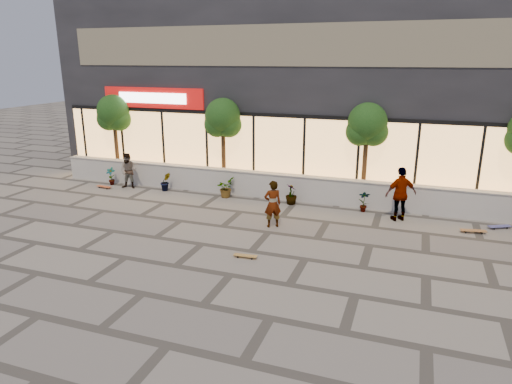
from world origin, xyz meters
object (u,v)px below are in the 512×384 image
(skateboard_right_near, at_px, (473,231))
(skater_center, at_px, (273,204))
(tree_west, at_px, (114,115))
(skateboard_right_far, at_px, (499,226))
(tree_mideast, at_px, (367,127))
(skateboard_center, at_px, (245,256))
(skateboard_left, at_px, (104,187))
(skater_right_near, at_px, (401,194))
(skater_left, at_px, (129,171))
(tree_midwest, at_px, (223,120))

(skateboard_right_near, bearing_deg, skater_center, -176.47)
(tree_west, relative_size, skateboard_right_far, 4.95)
(tree_mideast, relative_size, skateboard_right_far, 4.95)
(skateboard_center, bearing_deg, skateboard_right_far, 30.10)
(tree_west, distance_m, skateboard_left, 3.48)
(skater_right_near, bearing_deg, tree_west, -37.68)
(tree_mideast, xyz_separation_m, skateboard_right_far, (4.74, -1.50, -2.91))
(skater_left, height_order, skateboard_center, skater_left)
(tree_west, bearing_deg, tree_mideast, 0.00)
(tree_mideast, xyz_separation_m, skater_left, (-9.90, -1.45, -2.21))
(tree_midwest, distance_m, skateboard_right_near, 10.52)
(skater_right_near, height_order, skateboard_right_near, skater_right_near)
(tree_midwest, distance_m, skateboard_right_far, 11.22)
(tree_midwest, bearing_deg, skater_center, -48.25)
(tree_west, height_order, skateboard_right_far, tree_west)
(skater_center, distance_m, skateboard_left, 8.71)
(skateboard_center, bearing_deg, tree_west, 139.08)
(tree_west, bearing_deg, skater_right_near, -7.80)
(skater_center, distance_m, skateboard_center, 2.77)
(tree_mideast, bearing_deg, skateboard_right_far, -17.58)
(skater_right_near, xyz_separation_m, skateboard_left, (-12.45, -0.06, -0.89))
(tree_mideast, height_order, skater_right_near, tree_mideast)
(skater_right_near, xyz_separation_m, skateboard_right_near, (2.38, -0.46, -0.88))
(skateboard_center, distance_m, skateboard_right_near, 7.70)
(skater_right_near, bearing_deg, skater_center, -2.24)
(tree_mideast, distance_m, skater_left, 10.24)
(tree_mideast, bearing_deg, skateboard_right_near, -30.05)
(skater_center, xyz_separation_m, skateboard_right_near, (6.40, 1.65, -0.73))
(skateboard_right_near, bearing_deg, skater_right_near, 158.19)
(tree_west, distance_m, skateboard_right_far, 16.56)
(tree_mideast, distance_m, skateboard_right_near, 5.33)
(tree_west, relative_size, tree_midwest, 1.00)
(tree_mideast, bearing_deg, skateboard_left, -170.50)
(tree_west, height_order, skater_left, tree_west)
(skater_center, height_order, skater_right_near, skater_right_near)
(tree_mideast, bearing_deg, skater_center, -123.12)
(skater_right_near, height_order, skateboard_left, skater_right_near)
(tree_mideast, relative_size, skateboard_left, 5.10)
(skater_right_near, bearing_deg, skater_left, -31.53)
(tree_mideast, xyz_separation_m, skater_right_near, (1.49, -1.78, -2.02))
(skater_left, relative_size, skateboard_left, 2.03)
(tree_midwest, bearing_deg, skateboard_right_near, -12.77)
(skater_right_near, distance_m, skateboard_center, 6.29)
(skateboard_left, relative_size, skateboard_right_far, 0.97)
(tree_midwest, bearing_deg, tree_mideast, 0.00)
(tree_mideast, bearing_deg, skateboard_center, -110.90)
(skater_right_near, distance_m, skateboard_right_far, 3.38)
(skater_left, xyz_separation_m, skateboard_center, (7.39, -5.11, -0.71))
(skateboard_right_far, bearing_deg, tree_midwest, 143.63)
(skater_center, relative_size, skateboard_center, 2.32)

